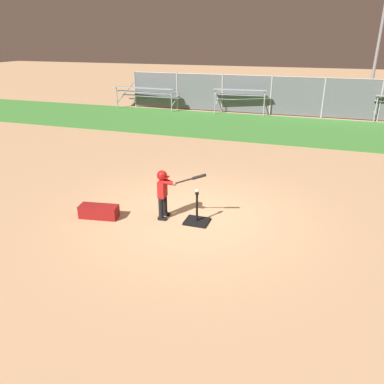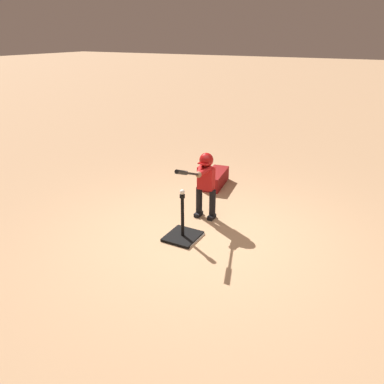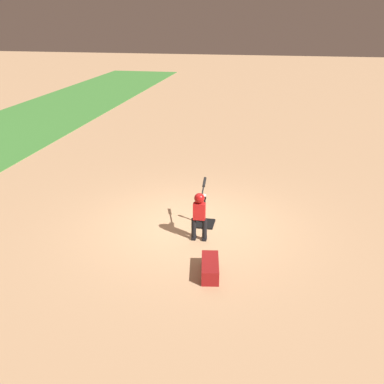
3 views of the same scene
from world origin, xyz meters
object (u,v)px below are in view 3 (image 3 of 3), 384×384
Objects in this scene: batter_child at (200,210)px; equipment_bag at (210,268)px; batting_tee at (204,221)px; baseball at (205,195)px.

equipment_bag is at bearing -162.15° from batter_child.
equipment_bag is (-1.38, -0.44, -0.55)m from batter_child.
equipment_bag is (-2.11, -0.45, 0.06)m from batting_tee.
batter_child is 1.55m from equipment_bag.
batting_tee is 9.38× the size of baseball.
batting_tee is at bearing 0.00° from baseball.
equipment_bag is at bearing -167.86° from baseball.
baseball is (0.73, 0.01, 0.04)m from batter_child.
baseball reaches higher than batting_tee.
equipment_bag is (-2.11, -0.45, -0.59)m from baseball.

